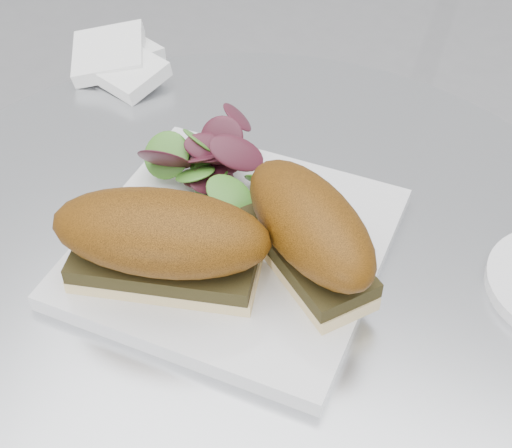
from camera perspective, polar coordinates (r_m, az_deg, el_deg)
The scene contains 6 objects.
table at distance 0.81m, azimuth -1.05°, elevation -15.15°, with size 0.70×0.70×0.73m.
plate at distance 0.62m, azimuth -1.75°, elevation -1.77°, with size 0.25×0.25×0.02m, color white.
sandwich_left at distance 0.55m, azimuth -7.56°, elevation -1.31°, with size 0.18×0.11×0.08m.
sandwich_right at distance 0.56m, azimuth 4.28°, elevation -0.53°, with size 0.16×0.15×0.08m.
salad at distance 0.66m, azimuth -3.43°, elevation 5.54°, with size 0.11×0.11×0.05m, color #458B2D, non-canonical shape.
napkin at distance 0.85m, azimuth -10.70°, elevation 11.98°, with size 0.11×0.11×0.02m, color white, non-canonical shape.
Camera 1 is at (0.16, -0.38, 1.18)m, focal length 50.00 mm.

